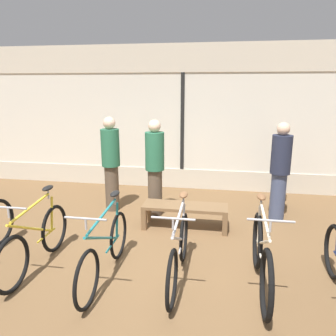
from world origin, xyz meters
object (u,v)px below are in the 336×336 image
customer_near_rack (280,165)px  customer_by_window (111,162)px  bicycle_center_right (179,251)px  bicycle_right (261,257)px  bicycle_left (36,241)px  customer_near_bench (155,166)px  display_bench (185,209)px  customer_mid_floor (280,168)px  bicycle_center_left (105,250)px

customer_near_rack → customer_by_window: size_ratio=0.89×
bicycle_center_right → customer_near_rack: 3.30m
bicycle_right → customer_by_window: customer_by_window is taller
bicycle_left → customer_near_bench: 2.41m
display_bench → customer_mid_floor: customer_mid_floor is taller
display_bench → bicycle_right: bearing=-54.6°
bicycle_center_left → customer_near_bench: bearing=85.2°
bicycle_center_right → customer_near_rack: bearing=61.1°
bicycle_right → customer_near_bench: bearing=129.9°
bicycle_left → customer_by_window: 2.25m
bicycle_center_left → customer_by_window: (-0.68, 2.23, 0.57)m
bicycle_left → display_bench: size_ratio=1.19×
bicycle_center_left → customer_mid_floor: customer_mid_floor is taller
bicycle_center_left → display_bench: bearing=63.9°
bicycle_center_right → customer_mid_floor: bearing=56.0°
display_bench → customer_near_rack: bearing=39.0°
customer_mid_floor → customer_near_bench: customer_near_bench is taller
customer_by_window → customer_mid_floor: (3.05, 0.07, -0.01)m
bicycle_center_left → customer_mid_floor: 3.35m
customer_near_rack → customer_by_window: customer_by_window is taller
bicycle_center_left → display_bench: 1.80m
customer_near_rack → bicycle_center_left: bearing=-129.7°
bicycle_center_left → bicycle_center_right: (0.89, 0.12, 0.00)m
display_bench → customer_near_bench: 0.99m
display_bench → customer_by_window: bearing=157.4°
customer_by_window → customer_near_bench: size_ratio=1.01×
bicycle_center_left → display_bench: size_ratio=1.23×
bicycle_center_right → customer_near_bench: bearing=109.6°
bicycle_left → bicycle_center_right: 1.86m
bicycle_left → customer_near_rack: 4.53m
bicycle_left → customer_near_bench: size_ratio=0.95×
bicycle_center_right → customer_near_rack: (1.58, 2.86, 0.46)m
customer_near_rack → customer_near_bench: customer_near_bench is taller
bicycle_center_right → customer_mid_floor: customer_mid_floor is taller
bicycle_right → bicycle_center_left: bearing=-176.7°
bicycle_left → customer_near_bench: (1.14, 2.05, 0.55)m
customer_near_rack → customer_by_window: (-3.15, -0.75, 0.11)m
customer_mid_floor → bicycle_center_left: bearing=-135.8°
customer_mid_floor → customer_near_bench: bearing=-175.3°
bicycle_center_left → bicycle_center_right: bearing=7.3°
bicycle_left → customer_by_window: (0.28, 2.16, 0.56)m
bicycle_center_right → customer_near_bench: size_ratio=0.96×
customer_by_window → bicycle_center_right: bearing=-53.3°
bicycle_left → customer_by_window: bearing=82.5°
customer_by_window → bicycle_left: bearing=-97.5°
customer_near_rack → bicycle_right: bearing=-102.0°
customer_mid_floor → customer_by_window: bearing=-178.6°
bicycle_center_left → bicycle_right: bicycle_right is taller
display_bench → customer_near_bench: size_ratio=0.80×
customer_mid_floor → bicycle_left: bearing=-146.2°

